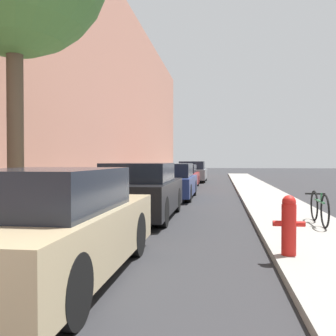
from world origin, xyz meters
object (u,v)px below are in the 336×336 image
(fire_hydrant, at_px, (289,224))
(parked_car_navy, at_px, (172,182))
(parked_car_grey, at_px, (193,172))
(parked_car_black, at_px, (141,192))
(parked_car_champagne, at_px, (51,227))
(bicycle, at_px, (319,208))
(parked_car_red, at_px, (182,177))

(fire_hydrant, bearing_deg, parked_car_navy, 107.42)
(parked_car_grey, height_order, fire_hydrant, parked_car_grey)
(parked_car_black, bearing_deg, parked_car_grey, 89.63)
(parked_car_black, distance_m, fire_hydrant, 5.08)
(fire_hydrant, bearing_deg, parked_car_champagne, -157.84)
(parked_car_black, distance_m, parked_car_grey, 17.28)
(parked_car_champagne, height_order, bicycle, parked_car_champagne)
(parked_car_black, xyz_separation_m, bicycle, (4.22, -1.12, -0.22))
(bicycle, bearing_deg, fire_hydrant, -109.98)
(parked_car_grey, bearing_deg, parked_car_black, -90.37)
(parked_car_champagne, distance_m, parked_car_black, 5.30)
(parked_car_red, relative_size, bicycle, 2.60)
(parked_car_black, relative_size, bicycle, 2.47)
(parked_car_navy, relative_size, bicycle, 2.56)
(parked_car_black, distance_m, parked_car_navy, 5.27)
(parked_car_champagne, xyz_separation_m, parked_car_navy, (0.19, 10.57, -0.02))
(parked_car_champagne, distance_m, bicycle, 5.97)
(parked_car_grey, bearing_deg, parked_car_champagne, -90.38)
(parked_car_champagne, height_order, fire_hydrant, parked_car_champagne)
(parked_car_red, xyz_separation_m, bicycle, (4.27, -12.48, -0.13))
(fire_hydrant, height_order, bicycle, fire_hydrant)
(bicycle, bearing_deg, parked_car_navy, 123.79)
(parked_car_navy, height_order, parked_car_red, parked_car_navy)
(parked_car_black, bearing_deg, bicycle, -14.90)
(parked_car_champagne, distance_m, parked_car_navy, 10.57)
(parked_car_champagne, height_order, parked_car_black, parked_car_black)
(parked_car_champagne, xyz_separation_m, parked_car_black, (0.04, 5.30, 0.02))
(parked_car_red, xyz_separation_m, fire_hydrant, (3.13, -15.39, -0.03))
(parked_car_navy, relative_size, parked_car_red, 0.99)
(parked_car_navy, xyz_separation_m, fire_hydrant, (2.92, -9.30, -0.09))
(parked_car_champagne, relative_size, parked_car_black, 1.01)
(parked_car_navy, distance_m, fire_hydrant, 9.75)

